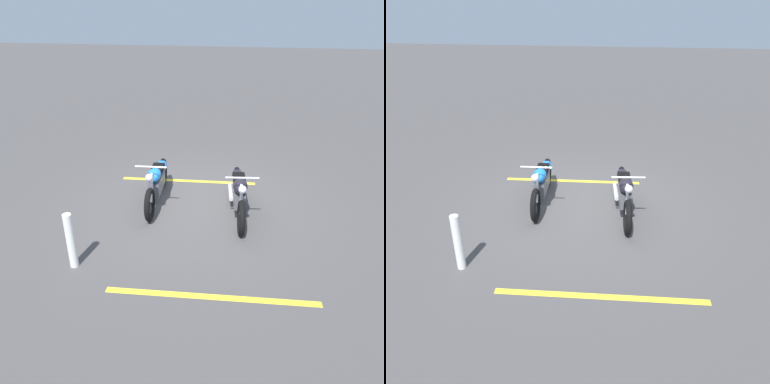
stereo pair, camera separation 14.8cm
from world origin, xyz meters
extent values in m
plane|color=#474444|center=(0.00, 0.00, 0.00)|extent=(60.00, 60.00, 0.00)
torus|color=black|center=(0.82, -0.83, 0.34)|extent=(0.68, 0.15, 0.67)
torus|color=black|center=(-0.74, -0.92, 0.34)|extent=(0.68, 0.15, 0.67)
cube|color=#59595E|center=(-0.01, -0.88, 0.42)|extent=(0.85, 0.27, 0.32)
ellipsoid|color=blue|center=(0.26, -0.87, 0.72)|extent=(0.54, 0.31, 0.24)
ellipsoid|color=blue|center=(-0.58, -0.92, 0.56)|extent=(0.57, 0.27, 0.22)
cube|color=black|center=(-0.14, -0.89, 0.70)|extent=(0.45, 0.27, 0.09)
cylinder|color=silver|center=(0.59, -0.85, 0.60)|extent=(0.27, 0.07, 0.56)
cylinder|color=silver|center=(0.54, -0.85, 1.02)|extent=(0.07, 0.62, 0.04)
sphere|color=silver|center=(0.74, -0.84, 0.88)|extent=(0.15, 0.15, 0.15)
cylinder|color=silver|center=(-0.40, -1.04, 0.26)|extent=(0.70, 0.13, 0.09)
torus|color=black|center=(1.05, 0.96, 0.34)|extent=(0.68, 0.18, 0.67)
torus|color=black|center=(-0.50, 0.79, 0.34)|extent=(0.68, 0.18, 0.67)
cube|color=#59595E|center=(0.23, 0.87, 0.42)|extent=(0.86, 0.31, 0.32)
ellipsoid|color=black|center=(0.49, 0.90, 0.72)|extent=(0.55, 0.33, 0.24)
ellipsoid|color=black|center=(-0.34, 0.81, 0.56)|extent=(0.58, 0.30, 0.22)
cube|color=black|center=(0.10, 0.86, 0.70)|extent=(0.46, 0.29, 0.09)
cylinder|color=silver|center=(0.82, 0.94, 0.60)|extent=(0.27, 0.08, 0.56)
cylinder|color=silver|center=(0.77, 0.93, 1.02)|extent=(0.10, 0.62, 0.04)
sphere|color=silver|center=(0.97, 0.95, 0.88)|extent=(0.15, 0.15, 0.15)
cylinder|color=silver|center=(-0.16, 0.69, 0.26)|extent=(0.71, 0.17, 0.09)
cylinder|color=white|center=(2.47, -1.69, 0.49)|extent=(0.14, 0.14, 0.98)
cube|color=yellow|center=(-1.10, -0.39, 0.00)|extent=(0.30, 3.20, 0.01)
cube|color=yellow|center=(2.86, 0.63, 0.00)|extent=(0.30, 3.20, 0.01)
camera|label=1|loc=(7.28, 1.04, 3.97)|focal=36.32mm
camera|label=2|loc=(7.30, 0.90, 3.97)|focal=36.32mm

